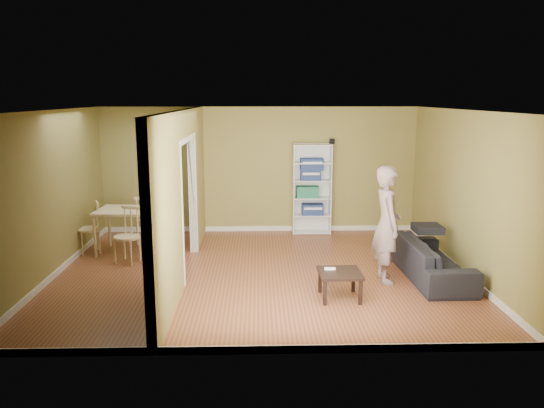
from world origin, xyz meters
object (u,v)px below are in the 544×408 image
at_px(bookshelf, 312,189).
at_px(chair_near, 127,235).
at_px(sofa, 432,254).
at_px(person, 387,214).
at_px(coffee_table, 340,276).
at_px(chair_far, 147,219).
at_px(chair_left, 89,228).
at_px(dining_table, 133,214).

relative_size(bookshelf, chair_near, 1.93).
height_order(sofa, chair_near, chair_near).
distance_m(person, coffee_table, 1.30).
bearing_deg(chair_far, sofa, 170.87).
bearing_deg(chair_near, person, 3.38).
bearing_deg(coffee_table, chair_near, 152.86).
height_order(person, bookshelf, person).
bearing_deg(person, chair_far, 58.71).
bearing_deg(chair_left, chair_near, 30.21).
relative_size(sofa, bookshelf, 1.09).
relative_size(coffee_table, chair_near, 0.61).
height_order(coffee_table, chair_left, chair_left).
bearing_deg(sofa, bookshelf, 28.18).
height_order(dining_table, chair_far, chair_far).
relative_size(bookshelf, chair_left, 1.98).
distance_m(bookshelf, coffee_table, 3.77).
bearing_deg(dining_table, sofa, -17.15).
bearing_deg(coffee_table, chair_left, 150.92).
bearing_deg(dining_table, coffee_table, -34.78).
bearing_deg(bookshelf, dining_table, -158.28).
relative_size(chair_left, chair_far, 0.99).
relative_size(chair_near, chair_far, 1.02).
bearing_deg(person, coffee_table, 128.76).
xyz_separation_m(bookshelf, chair_near, (-3.35, -1.98, -0.45)).
bearing_deg(bookshelf, sofa, -60.80).
relative_size(coffee_table, chair_left, 0.63).
bearing_deg(chair_left, person, 48.56).
relative_size(chair_left, chair_near, 0.98).
bearing_deg(coffee_table, sofa, 27.71).
xyz_separation_m(person, chair_far, (-4.10, 2.25, -0.58)).
relative_size(sofa, dining_table, 1.58).
relative_size(dining_table, chair_far, 1.36).
relative_size(bookshelf, dining_table, 1.45).
height_order(sofa, dining_table, dining_table).
relative_size(sofa, coffee_table, 3.43).
bearing_deg(chair_far, dining_table, 92.34).
relative_size(person, chair_near, 2.19).
height_order(bookshelf, chair_near, bookshelf).
distance_m(bookshelf, chair_near, 3.92).
xyz_separation_m(sofa, coffee_table, (-1.58, -0.83, -0.05)).
bearing_deg(dining_table, chair_left, -178.03).
height_order(bookshelf, dining_table, bookshelf).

